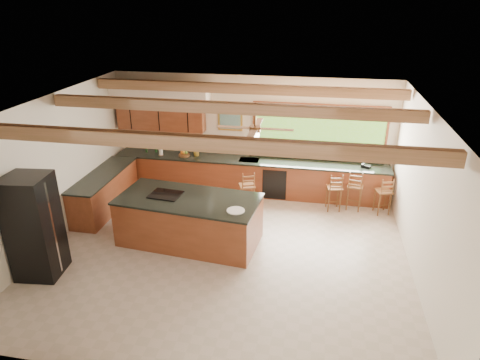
# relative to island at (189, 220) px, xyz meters

# --- Properties ---
(ground) EXTENTS (7.20, 7.20, 0.00)m
(ground) POSITION_rel_island_xyz_m (0.82, -0.30, -0.50)
(ground) COLOR #BBAA9B
(ground) RESTS_ON ground
(room_shell) EXTENTS (7.27, 6.54, 3.02)m
(room_shell) POSITION_rel_island_xyz_m (0.65, 0.36, 1.71)
(room_shell) COLOR beige
(room_shell) RESTS_ON ground
(counter_run) EXTENTS (7.12, 3.10, 1.25)m
(counter_run) POSITION_rel_island_xyz_m (0.00, 2.22, -0.04)
(counter_run) COLOR brown
(counter_run) RESTS_ON ground
(island) EXTENTS (3.01, 1.64, 1.03)m
(island) POSITION_rel_island_xyz_m (0.00, 0.00, 0.00)
(island) COLOR brown
(island) RESTS_ON ground
(refrigerator) EXTENTS (0.84, 0.82, 1.96)m
(refrigerator) POSITION_rel_island_xyz_m (-2.40, -1.60, 0.47)
(refrigerator) COLOR black
(refrigerator) RESTS_ON ground
(bar_stool_a) EXTENTS (0.46, 0.46, 0.98)m
(bar_stool_a) POSITION_rel_island_xyz_m (0.92, 1.67, 0.08)
(bar_stool_a) COLOR brown
(bar_stool_a) RESTS_ON ground
(bar_stool_b) EXTENTS (0.41, 0.41, 0.97)m
(bar_stool_b) POSITION_rel_island_xyz_m (2.99, 1.97, 0.07)
(bar_stool_b) COLOR brown
(bar_stool_b) RESTS_ON ground
(bar_stool_c) EXTENTS (0.42, 0.42, 1.01)m
(bar_stool_c) POSITION_rel_island_xyz_m (3.48, 2.10, 0.09)
(bar_stool_c) COLOR brown
(bar_stool_c) RESTS_ON ground
(bar_stool_d) EXTENTS (0.43, 0.43, 0.95)m
(bar_stool_d) POSITION_rel_island_xyz_m (4.12, 2.00, 0.06)
(bar_stool_d) COLOR brown
(bar_stool_d) RESTS_ON ground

